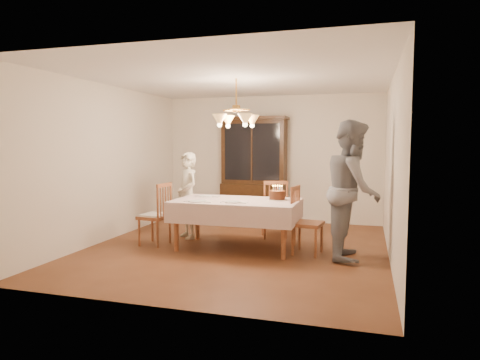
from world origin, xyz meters
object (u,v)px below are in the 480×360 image
(dining_table, at_px, (236,205))
(elderly_woman, at_px, (188,195))
(china_hutch, at_px, (254,172))
(chair_far_side, at_px, (274,212))
(birthday_cake, at_px, (277,196))

(dining_table, bearing_deg, elderly_woman, 155.20)
(china_hutch, bearing_deg, dining_table, -82.13)
(dining_table, distance_m, elderly_woman, 1.12)
(china_hutch, xyz_separation_m, chair_far_side, (0.71, -1.33, -0.60))
(dining_table, xyz_separation_m, chair_far_side, (0.40, 0.92, -0.24))
(elderly_woman, relative_size, birthday_cake, 4.91)
(dining_table, bearing_deg, birthday_cake, 14.83)
(chair_far_side, bearing_deg, birthday_cake, -74.63)
(dining_table, height_order, birthday_cake, birthday_cake)
(chair_far_side, height_order, elderly_woman, elderly_woman)
(china_hutch, xyz_separation_m, elderly_woman, (-0.71, -1.78, -0.30))
(china_hutch, height_order, birthday_cake, china_hutch)
(elderly_woman, bearing_deg, birthday_cake, 31.21)
(china_hutch, bearing_deg, elderly_woman, -111.64)
(birthday_cake, bearing_deg, elderly_woman, 169.23)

